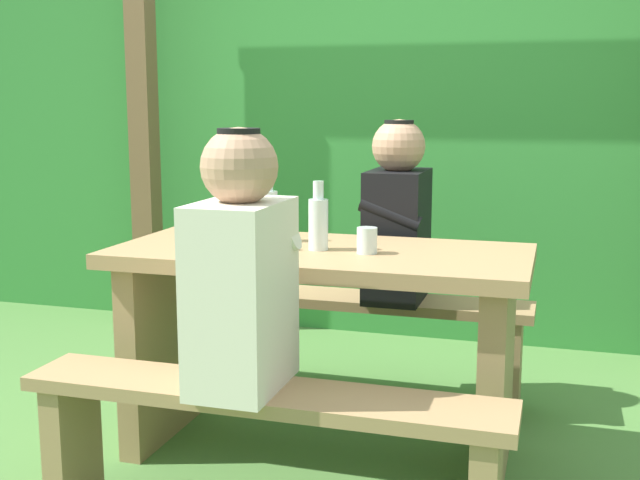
{
  "coord_description": "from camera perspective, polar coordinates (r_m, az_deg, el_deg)",
  "views": [
    {
      "loc": [
        0.77,
        -2.54,
        1.22
      ],
      "look_at": [
        0.0,
        0.0,
        0.76
      ],
      "focal_mm": 44.75,
      "sensor_mm": 36.0,
      "label": 1
    }
  ],
  "objects": [
    {
      "name": "drinking_glass",
      "position": [
        2.61,
        3.38,
        -0.03
      ],
      "size": [
        0.07,
        0.07,
        0.09
      ],
      "primitive_type": "cylinder",
      "color": "silver",
      "rests_on": "picnic_table"
    },
    {
      "name": "person_white_shirt",
      "position": [
        2.19,
        -5.64,
        -2.15
      ],
      "size": [
        0.25,
        0.35,
        0.72
      ],
      "color": "silver",
      "rests_on": "bench_near"
    },
    {
      "name": "bench_near",
      "position": [
        2.3,
        -4.16,
        -13.4
      ],
      "size": [
        1.4,
        0.24,
        0.44
      ],
      "color": "#9E7A51",
      "rests_on": "ground_plane"
    },
    {
      "name": "bottle_center",
      "position": [
        2.83,
        -3.62,
        1.88
      ],
      "size": [
        0.06,
        0.06,
        0.25
      ],
      "color": "silver",
      "rests_on": "picnic_table"
    },
    {
      "name": "bottle_right",
      "position": [
        2.66,
        -0.08,
        1.34
      ],
      "size": [
        0.07,
        0.07,
        0.23
      ],
      "color": "silver",
      "rests_on": "picnic_table"
    },
    {
      "name": "person_black_coat",
      "position": [
        3.19,
        5.55,
        1.6
      ],
      "size": [
        0.25,
        0.35,
        0.72
      ],
      "color": "black",
      "rests_on": "bench_far"
    },
    {
      "name": "ground_plane",
      "position": [
        2.92,
        0.0,
        -14.94
      ],
      "size": [
        12.0,
        12.0,
        0.0
      ],
      "primitive_type": "plane",
      "color": "#497537"
    },
    {
      "name": "pergola_post_left",
      "position": [
        4.35,
        -12.48,
        7.45
      ],
      "size": [
        0.12,
        0.12,
        2.12
      ],
      "primitive_type": "cube",
      "color": "brown",
      "rests_on": "ground_plane"
    },
    {
      "name": "bench_far",
      "position": [
        3.32,
        2.82,
        -6.07
      ],
      "size": [
        1.4,
        0.24,
        0.44
      ],
      "color": "#9E7A51",
      "rests_on": "ground_plane"
    },
    {
      "name": "picnic_table",
      "position": [
        2.74,
        0.0,
        -5.44
      ],
      "size": [
        1.4,
        0.64,
        0.73
      ],
      "color": "#9E7A51",
      "rests_on": "ground_plane"
    },
    {
      "name": "bottle_left",
      "position": [
        2.66,
        -5.76,
        1.16
      ],
      "size": [
        0.06,
        0.06,
        0.23
      ],
      "color": "silver",
      "rests_on": "picnic_table"
    },
    {
      "name": "hedge_backdrop",
      "position": [
        4.43,
        6.85,
        5.68
      ],
      "size": [
        6.4,
        0.63,
        1.82
      ],
      "primitive_type": "cube",
      "color": "#327E34",
      "rests_on": "ground_plane"
    }
  ]
}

